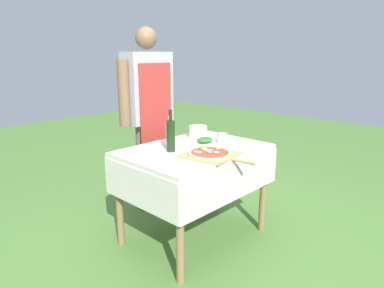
{
  "coord_description": "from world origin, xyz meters",
  "views": [
    {
      "loc": [
        -1.89,
        -1.78,
        1.49
      ],
      "look_at": [
        -0.03,
        0.0,
        0.81
      ],
      "focal_mm": 32.0,
      "sensor_mm": 36.0,
      "label": 1
    }
  ],
  "objects_px": {
    "person_cook": "(149,106)",
    "oil_bottle": "(171,135)",
    "water_bottle": "(170,132)",
    "mixing_tub": "(198,132)",
    "herb_container": "(205,140)",
    "sauce_jar": "(222,139)",
    "pizza_on_peel": "(211,154)",
    "prep_table": "(194,162)"
  },
  "relations": [
    {
      "from": "oil_bottle",
      "to": "sauce_jar",
      "type": "relative_size",
      "value": 3.71
    },
    {
      "from": "person_cook",
      "to": "mixing_tub",
      "type": "bearing_deg",
      "value": 105.12
    },
    {
      "from": "mixing_tub",
      "to": "pizza_on_peel",
      "type": "bearing_deg",
      "value": -128.0
    },
    {
      "from": "prep_table",
      "to": "pizza_on_peel",
      "type": "bearing_deg",
      "value": -106.39
    },
    {
      "from": "person_cook",
      "to": "sauce_jar",
      "type": "distance_m",
      "value": 0.82
    },
    {
      "from": "water_bottle",
      "to": "mixing_tub",
      "type": "bearing_deg",
      "value": 5.65
    },
    {
      "from": "prep_table",
      "to": "pizza_on_peel",
      "type": "xyz_separation_m",
      "value": [
        -0.07,
        -0.23,
        0.13
      ]
    },
    {
      "from": "pizza_on_peel",
      "to": "mixing_tub",
      "type": "bearing_deg",
      "value": 43.83
    },
    {
      "from": "person_cook",
      "to": "pizza_on_peel",
      "type": "relative_size",
      "value": 3.11
    },
    {
      "from": "pizza_on_peel",
      "to": "herb_container",
      "type": "xyz_separation_m",
      "value": [
        0.25,
        0.28,
        0.01
      ]
    },
    {
      "from": "pizza_on_peel",
      "to": "oil_bottle",
      "type": "distance_m",
      "value": 0.34
    },
    {
      "from": "prep_table",
      "to": "water_bottle",
      "type": "height_order",
      "value": "water_bottle"
    },
    {
      "from": "pizza_on_peel",
      "to": "mixing_tub",
      "type": "xyz_separation_m",
      "value": [
        0.35,
        0.45,
        0.04
      ]
    },
    {
      "from": "herb_container",
      "to": "sauce_jar",
      "type": "height_order",
      "value": "sauce_jar"
    },
    {
      "from": "prep_table",
      "to": "herb_container",
      "type": "distance_m",
      "value": 0.23
    },
    {
      "from": "sauce_jar",
      "to": "mixing_tub",
      "type": "bearing_deg",
      "value": 86.45
    },
    {
      "from": "oil_bottle",
      "to": "pizza_on_peel",
      "type": "bearing_deg",
      "value": -68.09
    },
    {
      "from": "water_bottle",
      "to": "sauce_jar",
      "type": "height_order",
      "value": "water_bottle"
    },
    {
      "from": "oil_bottle",
      "to": "mixing_tub",
      "type": "distance_m",
      "value": 0.51
    },
    {
      "from": "herb_container",
      "to": "oil_bottle",
      "type": "bearing_deg",
      "value": 177.22
    },
    {
      "from": "prep_table",
      "to": "pizza_on_peel",
      "type": "height_order",
      "value": "pizza_on_peel"
    },
    {
      "from": "prep_table",
      "to": "sauce_jar",
      "type": "height_order",
      "value": "sauce_jar"
    },
    {
      "from": "person_cook",
      "to": "herb_container",
      "type": "distance_m",
      "value": 0.71
    },
    {
      "from": "prep_table",
      "to": "water_bottle",
      "type": "distance_m",
      "value": 0.31
    },
    {
      "from": "prep_table",
      "to": "oil_bottle",
      "type": "relative_size",
      "value": 3.52
    },
    {
      "from": "herb_container",
      "to": "sauce_jar",
      "type": "xyz_separation_m",
      "value": [
        0.09,
        -0.11,
        0.01
      ]
    },
    {
      "from": "person_cook",
      "to": "herb_container",
      "type": "height_order",
      "value": "person_cook"
    },
    {
      "from": "person_cook",
      "to": "herb_container",
      "type": "xyz_separation_m",
      "value": [
        0.04,
        -0.67,
        -0.22
      ]
    },
    {
      "from": "person_cook",
      "to": "oil_bottle",
      "type": "distance_m",
      "value": 0.74
    },
    {
      "from": "pizza_on_peel",
      "to": "oil_bottle",
      "type": "xyz_separation_m",
      "value": [
        -0.12,
        0.3,
        0.11
      ]
    },
    {
      "from": "person_cook",
      "to": "water_bottle",
      "type": "height_order",
      "value": "person_cook"
    },
    {
      "from": "water_bottle",
      "to": "mixing_tub",
      "type": "distance_m",
      "value": 0.38
    },
    {
      "from": "pizza_on_peel",
      "to": "herb_container",
      "type": "height_order",
      "value": "herb_container"
    },
    {
      "from": "water_bottle",
      "to": "sauce_jar",
      "type": "distance_m",
      "value": 0.44
    },
    {
      "from": "oil_bottle",
      "to": "sauce_jar",
      "type": "distance_m",
      "value": 0.48
    },
    {
      "from": "person_cook",
      "to": "water_bottle",
      "type": "relative_size",
      "value": 7.06
    },
    {
      "from": "water_bottle",
      "to": "person_cook",
      "type": "bearing_deg",
      "value": 67.21
    },
    {
      "from": "sauce_jar",
      "to": "pizza_on_peel",
      "type": "bearing_deg",
      "value": -153.87
    },
    {
      "from": "mixing_tub",
      "to": "herb_container",
      "type": "bearing_deg",
      "value": -121.84
    },
    {
      "from": "herb_container",
      "to": "pizza_on_peel",
      "type": "bearing_deg",
      "value": -131.43
    },
    {
      "from": "herb_container",
      "to": "mixing_tub",
      "type": "distance_m",
      "value": 0.21
    },
    {
      "from": "water_bottle",
      "to": "mixing_tub",
      "type": "relative_size",
      "value": 1.53
    }
  ]
}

